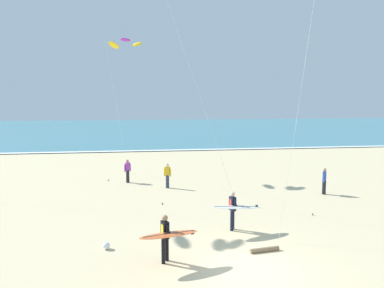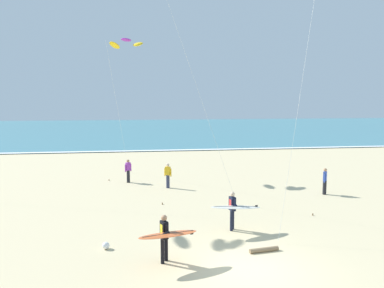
{
  "view_description": "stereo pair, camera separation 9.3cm",
  "coord_description": "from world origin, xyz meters",
  "px_view_note": "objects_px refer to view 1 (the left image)",
  "views": [
    {
      "loc": [
        -3.66,
        -11.93,
        5.73
      ],
      "look_at": [
        -0.98,
        6.52,
        3.5
      ],
      "focal_mm": 36.06,
      "sensor_mm": 36.0,
      "label": 1
    },
    {
      "loc": [
        -3.57,
        -11.94,
        5.73
      ],
      "look_at": [
        -0.98,
        6.52,
        3.5
      ],
      "focal_mm": 36.06,
      "sensor_mm": 36.0,
      "label": 2
    }
  ],
  "objects_px": {
    "surfer_lead": "(167,235)",
    "kite_arc_violet_near": "(125,43)",
    "bystander_yellow_top": "(167,175)",
    "beach_ball": "(106,246)",
    "driftwood_log": "(265,250)",
    "bystander_purple_top": "(128,171)",
    "bystander_blue_top": "(324,181)",
    "surfer_trailing": "(234,208)"
  },
  "relations": [
    {
      "from": "surfer_lead",
      "to": "kite_arc_violet_near",
      "type": "bearing_deg",
      "value": 95.68
    },
    {
      "from": "surfer_lead",
      "to": "bystander_yellow_top",
      "type": "height_order",
      "value": "surfer_lead"
    },
    {
      "from": "bystander_yellow_top",
      "to": "beach_ball",
      "type": "height_order",
      "value": "bystander_yellow_top"
    },
    {
      "from": "surfer_lead",
      "to": "driftwood_log",
      "type": "bearing_deg",
      "value": 8.29
    },
    {
      "from": "bystander_yellow_top",
      "to": "driftwood_log",
      "type": "distance_m",
      "value": 11.22
    },
    {
      "from": "bystander_yellow_top",
      "to": "bystander_purple_top",
      "type": "relative_size",
      "value": 1.0
    },
    {
      "from": "bystander_blue_top",
      "to": "surfer_lead",
      "type": "bearing_deg",
      "value": -140.17
    },
    {
      "from": "kite_arc_violet_near",
      "to": "beach_ball",
      "type": "bearing_deg",
      "value": -91.91
    },
    {
      "from": "kite_arc_violet_near",
      "to": "beach_ball",
      "type": "relative_size",
      "value": 36.18
    },
    {
      "from": "surfer_lead",
      "to": "bystander_blue_top",
      "type": "bearing_deg",
      "value": 39.83
    },
    {
      "from": "bystander_blue_top",
      "to": "beach_ball",
      "type": "height_order",
      "value": "bystander_blue_top"
    },
    {
      "from": "bystander_purple_top",
      "to": "bystander_yellow_top",
      "type": "bearing_deg",
      "value": -37.57
    },
    {
      "from": "bystander_blue_top",
      "to": "bystander_purple_top",
      "type": "distance_m",
      "value": 12.7
    },
    {
      "from": "bystander_blue_top",
      "to": "driftwood_log",
      "type": "bearing_deg",
      "value": -129.03
    },
    {
      "from": "driftwood_log",
      "to": "bystander_yellow_top",
      "type": "bearing_deg",
      "value": 104.3
    },
    {
      "from": "beach_ball",
      "to": "surfer_lead",
      "type": "bearing_deg",
      "value": -36.83
    },
    {
      "from": "surfer_trailing",
      "to": "bystander_yellow_top",
      "type": "relative_size",
      "value": 1.51
    },
    {
      "from": "kite_arc_violet_near",
      "to": "bystander_blue_top",
      "type": "distance_m",
      "value": 17.05
    },
    {
      "from": "beach_ball",
      "to": "driftwood_log",
      "type": "distance_m",
      "value": 6.0
    },
    {
      "from": "surfer_trailing",
      "to": "bystander_yellow_top",
      "type": "xyz_separation_m",
      "value": [
        -2.2,
        8.5,
        -0.24
      ]
    },
    {
      "from": "surfer_lead",
      "to": "kite_arc_violet_near",
      "type": "height_order",
      "value": "kite_arc_violet_near"
    },
    {
      "from": "kite_arc_violet_near",
      "to": "bystander_blue_top",
      "type": "xyz_separation_m",
      "value": [
        11.76,
        -8.49,
        -8.96
      ]
    },
    {
      "from": "bystander_yellow_top",
      "to": "driftwood_log",
      "type": "bearing_deg",
      "value": -75.7
    },
    {
      "from": "bystander_blue_top",
      "to": "beach_ball",
      "type": "bearing_deg",
      "value": -151.12
    },
    {
      "from": "bystander_yellow_top",
      "to": "beach_ball",
      "type": "relative_size",
      "value": 5.68
    },
    {
      "from": "driftwood_log",
      "to": "kite_arc_violet_near",
      "type": "bearing_deg",
      "value": 108.22
    },
    {
      "from": "surfer_trailing",
      "to": "bystander_blue_top",
      "type": "height_order",
      "value": "surfer_trailing"
    },
    {
      "from": "surfer_lead",
      "to": "bystander_blue_top",
      "type": "distance_m",
      "value": 13.13
    },
    {
      "from": "beach_ball",
      "to": "driftwood_log",
      "type": "xyz_separation_m",
      "value": [
        5.89,
        -1.1,
        -0.05
      ]
    },
    {
      "from": "driftwood_log",
      "to": "bystander_blue_top",
      "type": "bearing_deg",
      "value": 50.97
    },
    {
      "from": "kite_arc_violet_near",
      "to": "surfer_trailing",
      "type": "bearing_deg",
      "value": -71.03
    },
    {
      "from": "surfer_lead",
      "to": "driftwood_log",
      "type": "relative_size",
      "value": 1.91
    },
    {
      "from": "beach_ball",
      "to": "bystander_purple_top",
      "type": "bearing_deg",
      "value": 87.19
    },
    {
      "from": "surfer_lead",
      "to": "beach_ball",
      "type": "distance_m",
      "value": 2.88
    },
    {
      "from": "kite_arc_violet_near",
      "to": "beach_ball",
      "type": "xyz_separation_m",
      "value": [
        -0.51,
        -15.26,
        -9.63
      ]
    },
    {
      "from": "kite_arc_violet_near",
      "to": "bystander_blue_top",
      "type": "bearing_deg",
      "value": -35.81
    },
    {
      "from": "bystander_blue_top",
      "to": "beach_ball",
      "type": "distance_m",
      "value": 14.03
    },
    {
      "from": "kite_arc_violet_near",
      "to": "bystander_yellow_top",
      "type": "distance_m",
      "value": 10.84
    },
    {
      "from": "bystander_yellow_top",
      "to": "kite_arc_violet_near",
      "type": "bearing_deg",
      "value": 115.42
    },
    {
      "from": "bystander_purple_top",
      "to": "bystander_blue_top",
      "type": "bearing_deg",
      "value": -22.91
    },
    {
      "from": "surfer_trailing",
      "to": "kite_arc_violet_near",
      "type": "relative_size",
      "value": 0.24
    },
    {
      "from": "bystander_purple_top",
      "to": "driftwood_log",
      "type": "bearing_deg",
      "value": -67.45
    }
  ]
}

